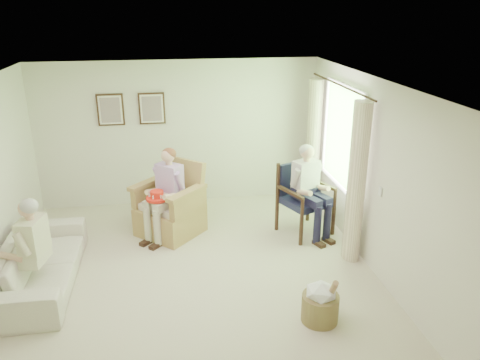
{
  "coord_description": "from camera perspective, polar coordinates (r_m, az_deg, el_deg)",
  "views": [
    {
      "loc": [
        -0.23,
        -5.47,
        3.48
      ],
      "look_at": [
        0.81,
        0.9,
        1.05
      ],
      "focal_mm": 35.0,
      "sensor_mm": 36.0,
      "label": 1
    }
  ],
  "objects": [
    {
      "name": "floor",
      "position": [
        6.49,
        -5.91,
        -11.92
      ],
      "size": [
        5.5,
        5.5,
        0.0
      ],
      "primitive_type": "plane",
      "color": "beige",
      "rests_on": "ground"
    },
    {
      "name": "framed_print_left",
      "position": [
        8.41,
        -15.51,
        8.24
      ],
      "size": [
        0.45,
        0.05,
        0.55
      ],
      "color": "#382114",
      "rests_on": "back_wall"
    },
    {
      "name": "hatbox",
      "position": [
        5.67,
        9.8,
        -14.46
      ],
      "size": [
        0.57,
        0.57,
        0.64
      ],
      "color": "tan",
      "rests_on": "ground"
    },
    {
      "name": "person_wicker",
      "position": [
        7.28,
        -8.72,
        -0.9
      ],
      "size": [
        0.4,
        0.63,
        1.41
      ],
      "rotation": [
        0.0,
        0.0,
        -0.75
      ],
      "color": "beige",
      "rests_on": "ground"
    },
    {
      "name": "red_hat",
      "position": [
        7.19,
        -10.08,
        -1.98
      ],
      "size": [
        0.34,
        0.34,
        0.14
      ],
      "color": "red",
      "rests_on": "person_wicker"
    },
    {
      "name": "sofa",
      "position": [
        6.74,
        -23.13,
        -9.17
      ],
      "size": [
        2.17,
        0.85,
        0.63
      ],
      "primitive_type": "imported",
      "rotation": [
        0.0,
        0.0,
        1.57
      ],
      "color": "silver",
      "rests_on": "ground"
    },
    {
      "name": "curtain_left",
      "position": [
        6.66,
        14.0,
        -0.48
      ],
      "size": [
        0.34,
        0.34,
        2.3
      ],
      "primitive_type": "cylinder",
      "color": "beige",
      "rests_on": "ground"
    },
    {
      "name": "person_dark",
      "position": [
        7.32,
        8.32,
        -0.52
      ],
      "size": [
        0.4,
        0.63,
        1.44
      ],
      "rotation": [
        0.0,
        0.0,
        0.41
      ],
      "color": "#191733",
      "rests_on": "ground"
    },
    {
      "name": "front_wall",
      "position": [
        3.49,
        -3.64,
        -18.04
      ],
      "size": [
        5.0,
        0.04,
        2.6
      ],
      "primitive_type": "cube",
      "color": "silver",
      "rests_on": "ground"
    },
    {
      "name": "right_wall",
      "position": [
        6.49,
        16.23,
        0.16
      ],
      "size": [
        0.04,
        5.5,
        2.6
      ],
      "primitive_type": "cube",
      "color": "silver",
      "rests_on": "ground"
    },
    {
      "name": "ceiling",
      "position": [
        5.54,
        -6.9,
        11.37
      ],
      "size": [
        5.0,
        5.5,
        0.02
      ],
      "primitive_type": "cube",
      "color": "white",
      "rests_on": "back_wall"
    },
    {
      "name": "framed_print_right",
      "position": [
        8.36,
        -10.69,
        8.56
      ],
      "size": [
        0.45,
        0.05,
        0.55
      ],
      "color": "#382114",
      "rests_on": "back_wall"
    },
    {
      "name": "wood_armchair",
      "position": [
        7.57,
        7.82,
        -1.81
      ],
      "size": [
        0.72,
        0.68,
        1.11
      ],
      "rotation": [
        0.0,
        0.0,
        0.41
      ],
      "color": "black",
      "rests_on": "ground"
    },
    {
      "name": "person_sofa",
      "position": [
        6.3,
        -24.25,
        -7.16
      ],
      "size": [
        0.42,
        0.62,
        1.28
      ],
      "rotation": [
        0.0,
        0.0,
        -1.78
      ],
      "color": "beige",
      "rests_on": "ground"
    },
    {
      "name": "curtain_right",
      "position": [
        8.4,
        8.9,
        4.29
      ],
      "size": [
        0.34,
        0.34,
        2.3
      ],
      "primitive_type": "cylinder",
      "color": "beige",
      "rests_on": "ground"
    },
    {
      "name": "wicker_armchair",
      "position": [
        7.6,
        -8.56,
        -3.77
      ],
      "size": [
        0.9,
        0.9,
        1.16
      ],
      "rotation": [
        0.0,
        0.0,
        -0.75
      ],
      "color": "tan",
      "rests_on": "ground"
    },
    {
      "name": "back_wall",
      "position": [
        8.51,
        -7.44,
        5.63
      ],
      "size": [
        5.0,
        0.04,
        2.6
      ],
      "primitive_type": "cube",
      "color": "silver",
      "rests_on": "ground"
    },
    {
      "name": "window",
      "position": [
        7.44,
        12.37,
        5.41
      ],
      "size": [
        0.13,
        2.5,
        1.63
      ],
      "color": "#2D6B23",
      "rests_on": "right_wall"
    }
  ]
}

